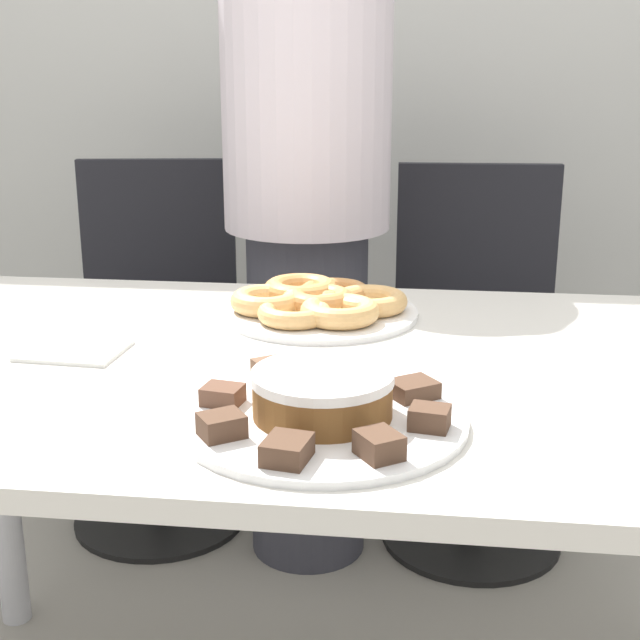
% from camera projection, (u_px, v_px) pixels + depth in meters
% --- Properties ---
extents(wall_back, '(8.00, 0.05, 2.60)m').
position_uv_depth(wall_back, '(375.00, 3.00, 2.56)').
color(wall_back, beige).
rests_on(wall_back, ground_plane).
extents(table, '(1.46, 0.85, 0.74)m').
position_uv_depth(table, '(301.00, 421.00, 1.30)').
color(table, silver).
rests_on(table, ground_plane).
extents(person_standing, '(0.36, 0.36, 1.60)m').
position_uv_depth(person_standing, '(307.00, 205.00, 1.95)').
color(person_standing, '#383842').
rests_on(person_standing, ground_plane).
extents(office_chair_left, '(0.50, 0.50, 0.90)m').
position_uv_depth(office_chair_left, '(156.00, 354.00, 2.25)').
color(office_chair_left, black).
rests_on(office_chair_left, ground_plane).
extents(office_chair_right, '(0.46, 0.46, 0.90)m').
position_uv_depth(office_chair_right, '(476.00, 367.00, 2.15)').
color(office_chair_right, black).
rests_on(office_chair_right, ground_plane).
extents(plate_cake, '(0.34, 0.34, 0.01)m').
position_uv_depth(plate_cake, '(323.00, 419.00, 1.05)').
color(plate_cake, white).
rests_on(plate_cake, table).
extents(plate_donuts, '(0.33, 0.33, 0.01)m').
position_uv_depth(plate_donuts, '(318.00, 313.00, 1.48)').
color(plate_donuts, white).
rests_on(plate_donuts, table).
extents(frosted_cake, '(0.17, 0.17, 0.05)m').
position_uv_depth(frosted_cake, '(323.00, 394.00, 1.04)').
color(frosted_cake, brown).
rests_on(frosted_cake, plate_cake).
extents(lamington_0, '(0.05, 0.06, 0.02)m').
position_uv_depth(lamington_0, '(287.00, 450.00, 0.93)').
color(lamington_0, '#513828').
rests_on(lamington_0, plate_cake).
extents(lamington_1, '(0.06, 0.06, 0.03)m').
position_uv_depth(lamington_1, '(379.00, 445.00, 0.94)').
color(lamington_1, '#513828').
rests_on(lamington_1, plate_cake).
extents(lamington_2, '(0.05, 0.04, 0.03)m').
position_uv_depth(lamington_2, '(430.00, 418.00, 1.01)').
color(lamington_2, '#513828').
rests_on(lamington_2, plate_cake).
extents(lamington_3, '(0.07, 0.07, 0.02)m').
position_uv_depth(lamington_3, '(413.00, 389.00, 1.10)').
color(lamington_3, '#513828').
rests_on(lamington_3, plate_cake).
extents(lamington_4, '(0.06, 0.06, 0.03)m').
position_uv_depth(lamington_4, '(351.00, 370.00, 1.16)').
color(lamington_4, '#513828').
rests_on(lamington_4, plate_cake).
extents(lamington_5, '(0.07, 0.08, 0.03)m').
position_uv_depth(lamington_5, '(277.00, 372.00, 1.15)').
color(lamington_5, brown).
rests_on(lamington_5, plate_cake).
extents(lamington_6, '(0.05, 0.05, 0.02)m').
position_uv_depth(lamington_6, '(223.00, 395.00, 1.08)').
color(lamington_6, brown).
rests_on(lamington_6, plate_cake).
extents(lamington_7, '(0.06, 0.06, 0.03)m').
position_uv_depth(lamington_7, '(222.00, 425.00, 0.99)').
color(lamington_7, '#513828').
rests_on(lamington_7, plate_cake).
extents(donut_0, '(0.11, 0.11, 0.04)m').
position_uv_depth(donut_0, '(318.00, 300.00, 1.48)').
color(donut_0, '#C68447').
rests_on(donut_0, plate_donuts).
extents(donut_1, '(0.13, 0.13, 0.03)m').
position_uv_depth(donut_1, '(370.00, 301.00, 1.47)').
color(donut_1, '#E5AD66').
rests_on(donut_1, plate_donuts).
extents(donut_2, '(0.12, 0.12, 0.03)m').
position_uv_depth(donut_2, '(334.00, 292.00, 1.53)').
color(donut_2, '#C68447').
rests_on(donut_2, plate_donuts).
extents(donut_3, '(0.13, 0.13, 0.04)m').
position_uv_depth(donut_3, '(301.00, 290.00, 1.53)').
color(donut_3, '#D18E4C').
rests_on(donut_3, plate_donuts).
extents(donut_4, '(0.12, 0.12, 0.03)m').
position_uv_depth(donut_4, '(266.00, 301.00, 1.47)').
color(donut_4, '#E5AD66').
rests_on(donut_4, plate_donuts).
extents(donut_5, '(0.12, 0.12, 0.03)m').
position_uv_depth(donut_5, '(295.00, 313.00, 1.41)').
color(donut_5, '#E5AD66').
rests_on(donut_5, plate_donuts).
extents(donut_6, '(0.13, 0.13, 0.03)m').
position_uv_depth(donut_6, '(340.00, 311.00, 1.41)').
color(donut_6, '#E5AD66').
rests_on(donut_6, plate_donuts).
extents(napkin, '(0.15, 0.12, 0.01)m').
position_uv_depth(napkin, '(74.00, 351.00, 1.30)').
color(napkin, white).
rests_on(napkin, table).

